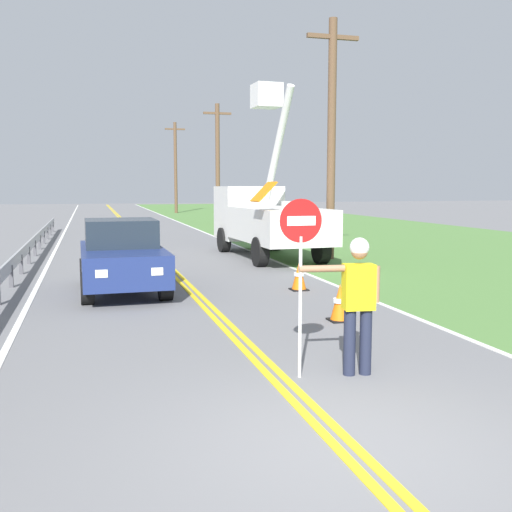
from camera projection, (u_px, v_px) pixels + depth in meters
ground_plane at (347, 449)px, 5.71m from camera, size 160.00×160.00×0.00m
grass_verge_right at (399, 239)px, 27.94m from camera, size 16.00×110.00×0.01m
centerline_yellow_left at (145, 246)px, 24.82m from camera, size 0.11×110.00×0.01m
centerline_yellow_right at (150, 246)px, 24.86m from camera, size 0.11×110.00×0.01m
edge_line_right at (232, 243)px, 25.80m from camera, size 0.12×110.00×0.01m
edge_line_left at (56, 248)px, 23.88m from camera, size 0.12×110.00×0.01m
flagger_worker at (358, 297)px, 7.83m from camera, size 1.08×0.29×1.83m
stop_sign_paddle at (301, 248)px, 7.64m from camera, size 0.56×0.04×2.33m
utility_bucket_truck at (265, 216)px, 21.06m from camera, size 2.67×6.90×5.94m
oncoming_sedan_nearest at (122, 257)px, 14.05m from camera, size 1.98×4.14×1.70m
utility_pole_near at (332, 136)px, 19.98m from camera, size 1.80×0.28×7.93m
utility_pole_mid at (218, 162)px, 38.17m from camera, size 1.80×0.28×7.62m
utility_pole_far at (176, 166)px, 53.88m from camera, size 1.80×0.28×8.09m
traffic_cone_lead at (340, 303)px, 11.06m from camera, size 0.40×0.40×0.70m
traffic_cone_mid at (299, 276)px, 14.31m from camera, size 0.40×0.40×0.70m
guardrail_left_shoulder at (25, 252)px, 17.97m from camera, size 0.10×32.00×0.71m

